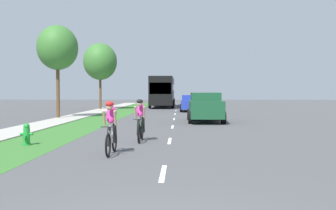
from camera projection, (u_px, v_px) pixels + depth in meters
name	position (u px, v px, depth m)	size (l,w,h in m)	color
ground_plane	(174.00, 120.00, 24.15)	(120.00, 120.00, 0.00)	#4C4C4F
grass_verge	(98.00, 120.00, 24.31)	(2.59, 70.00, 0.01)	#38722D
sidewalk_concrete	(63.00, 120.00, 24.38)	(1.97, 70.00, 0.10)	#B2ADA3
lane_markings_center	(175.00, 116.00, 28.15)	(0.12, 52.20, 0.01)	white
fire_hydrant_green	(27.00, 134.00, 13.02)	(0.44, 0.38, 0.76)	#1E8C33
cyclist_lead	(111.00, 127.00, 11.11)	(0.42, 1.72, 1.58)	black
cyclist_trailing	(140.00, 120.00, 13.98)	(0.42, 1.72, 1.58)	black
suv_dark_green	(205.00, 106.00, 23.06)	(2.15, 4.70, 1.79)	#194C2D
sedan_blue	(190.00, 103.00, 35.09)	(1.98, 4.30, 1.52)	#23389E
bus_black	(163.00, 90.00, 44.76)	(2.78, 11.60, 3.48)	black
street_tree_near	(58.00, 48.00, 25.91)	(2.79, 2.79, 6.41)	brown
street_tree_far	(100.00, 62.00, 38.92)	(3.46, 3.46, 6.86)	brown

